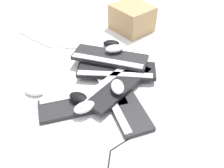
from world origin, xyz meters
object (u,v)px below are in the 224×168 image
mouse_4 (79,98)px  mouse_6 (84,107)px  keyboard_4 (116,70)px  cardboard_box (132,18)px  mouse_5 (111,43)px  keyboard_5 (110,57)px  mouse_2 (117,87)px  keyboard_0 (115,69)px  mouse_0 (112,52)px  keyboard_1 (83,103)px  mouse_1 (34,91)px  mouse_3 (114,49)px  keyboard_2 (122,102)px  keyboard_3 (117,84)px

mouse_4 → mouse_6: (-0.06, -0.05, 0.00)m
keyboard_4 → cardboard_box: cardboard_box is taller
mouse_5 → keyboard_5: bearing=92.8°
mouse_2 → keyboard_0: bearing=176.5°
mouse_4 → cardboard_box: size_ratio=0.41×
mouse_0 → keyboard_4: bearing=-36.2°
mouse_2 → mouse_5: (0.49, 0.15, -0.06)m
mouse_0 → mouse_6: size_ratio=1.00×
keyboard_1 → keyboard_5: size_ratio=1.02×
mouse_0 → mouse_1: bearing=-91.2°
mouse_4 → mouse_1: bearing=-169.0°
keyboard_1 → cardboard_box: cardboard_box is taller
keyboard_5 → mouse_3: size_ratio=4.08×
mouse_2 → keyboard_5: bearing=-177.7°
mouse_2 → mouse_0: bearing=177.7°
mouse_0 → mouse_6: bearing=-57.3°
mouse_0 → mouse_3: size_ratio=1.00×
mouse_5 → mouse_4: bearing=78.8°
mouse_4 → keyboard_2: bearing=31.0°
keyboard_4 → mouse_2: mouse_2 is taller
keyboard_0 → keyboard_5: keyboard_5 is taller
keyboard_4 → mouse_2: 0.19m
keyboard_5 → mouse_0: (0.14, 0.02, -0.05)m
keyboard_4 → mouse_4: 0.30m
mouse_0 → mouse_5: same height
mouse_3 → keyboard_4: bearing=-98.8°
keyboard_2 → keyboard_4: keyboard_4 is taller
keyboard_1 → keyboard_3: bearing=-45.4°
keyboard_3 → keyboard_4: size_ratio=1.01×
mouse_4 → mouse_2: bearing=43.3°
keyboard_0 → keyboard_1: same height
mouse_3 → mouse_1: bearing=-161.5°
keyboard_1 → mouse_6: (-0.06, -0.03, 0.04)m
keyboard_2 → mouse_0: (0.42, 0.15, 0.01)m
keyboard_4 → mouse_4: bearing=153.8°
mouse_2 → mouse_4: mouse_2 is taller
mouse_2 → mouse_6: (-0.15, 0.13, -0.03)m
mouse_2 → mouse_3: mouse_3 is taller
keyboard_1 → mouse_2: bearing=-60.8°
keyboard_4 → mouse_6: mouse_6 is taller
keyboard_5 → mouse_3: mouse_3 is taller
mouse_0 → mouse_2: size_ratio=1.00×
keyboard_2 → mouse_6: 0.20m
mouse_0 → keyboard_5: bearing=-47.8°
mouse_1 → keyboard_5: bearing=-133.0°
mouse_1 → mouse_2: size_ratio=1.00×
mouse_2 → mouse_6: bearing=-61.1°
keyboard_4 → keyboard_5: bearing=38.4°
mouse_5 → keyboard_3: bearing=99.1°
mouse_3 → mouse_5: size_ratio=1.00×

